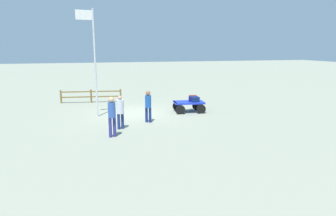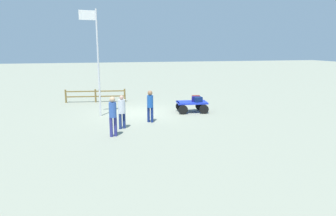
{
  "view_description": "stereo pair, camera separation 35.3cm",
  "coord_description": "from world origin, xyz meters",
  "px_view_note": "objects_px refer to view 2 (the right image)",
  "views": [
    {
      "loc": [
        2.75,
        17.51,
        3.94
      ],
      "look_at": [
        -0.35,
        6.0,
        1.49
      ],
      "focal_mm": 32.14,
      "sensor_mm": 36.0,
      "label": 1
    },
    {
      "loc": [
        2.4,
        17.59,
        3.94
      ],
      "look_at": [
        -0.35,
        6.0,
        1.49
      ],
      "focal_mm": 32.14,
      "sensor_mm": 36.0,
      "label": 2
    }
  ],
  "objects_px": {
    "worker_lead": "(150,104)",
    "flagpole": "(96,56)",
    "suitcase_olive": "(196,99)",
    "worker_trailing": "(122,110)",
    "suitcase_navy": "(196,98)",
    "worker_supervisor": "(113,113)",
    "suitcase_tan": "(198,100)",
    "luggage_cart": "(192,105)"
  },
  "relations": [
    {
      "from": "suitcase_tan",
      "to": "flagpole",
      "type": "xyz_separation_m",
      "value": [
        5.85,
        -0.46,
        2.64
      ]
    },
    {
      "from": "suitcase_olive",
      "to": "worker_supervisor",
      "type": "xyz_separation_m",
      "value": [
        5.22,
        4.01,
        0.26
      ]
    },
    {
      "from": "suitcase_olive",
      "to": "worker_trailing",
      "type": "height_order",
      "value": "worker_trailing"
    },
    {
      "from": "luggage_cart",
      "to": "worker_trailing",
      "type": "relative_size",
      "value": 1.17
    },
    {
      "from": "luggage_cart",
      "to": "worker_trailing",
      "type": "bearing_deg",
      "value": 32.38
    },
    {
      "from": "suitcase_olive",
      "to": "worker_lead",
      "type": "xyz_separation_m",
      "value": [
        3.17,
        1.84,
        0.18
      ]
    },
    {
      "from": "worker_supervisor",
      "to": "worker_lead",
      "type": "bearing_deg",
      "value": -133.43
    },
    {
      "from": "suitcase_tan",
      "to": "flagpole",
      "type": "height_order",
      "value": "flagpole"
    },
    {
      "from": "suitcase_tan",
      "to": "luggage_cart",
      "type": "bearing_deg",
      "value": -35.8
    },
    {
      "from": "suitcase_tan",
      "to": "suitcase_olive",
      "type": "bearing_deg",
      "value": -77.43
    },
    {
      "from": "flagpole",
      "to": "suitcase_tan",
      "type": "bearing_deg",
      "value": 175.53
    },
    {
      "from": "luggage_cart",
      "to": "worker_supervisor",
      "type": "height_order",
      "value": "worker_supervisor"
    },
    {
      "from": "worker_supervisor",
      "to": "flagpole",
      "type": "xyz_separation_m",
      "value": [
        0.58,
        -4.26,
        2.39
      ]
    },
    {
      "from": "suitcase_olive",
      "to": "worker_supervisor",
      "type": "bearing_deg",
      "value": 37.51
    },
    {
      "from": "suitcase_olive",
      "to": "worker_trailing",
      "type": "relative_size",
      "value": 0.38
    },
    {
      "from": "worker_trailing",
      "to": "worker_lead",
      "type": "bearing_deg",
      "value": -149.06
    },
    {
      "from": "worker_trailing",
      "to": "flagpole",
      "type": "distance_m",
      "value": 4.07
    },
    {
      "from": "luggage_cart",
      "to": "worker_supervisor",
      "type": "relative_size",
      "value": 1.07
    },
    {
      "from": "worker_trailing",
      "to": "worker_supervisor",
      "type": "height_order",
      "value": "worker_supervisor"
    },
    {
      "from": "worker_supervisor",
      "to": "luggage_cart",
      "type": "bearing_deg",
      "value": -140.63
    },
    {
      "from": "worker_lead",
      "to": "suitcase_olive",
      "type": "bearing_deg",
      "value": -149.83
    },
    {
      "from": "suitcase_tan",
      "to": "worker_trailing",
      "type": "relative_size",
      "value": 0.3
    },
    {
      "from": "worker_trailing",
      "to": "flagpole",
      "type": "xyz_separation_m",
      "value": [
        1.08,
        -3.02,
        2.5
      ]
    },
    {
      "from": "suitcase_navy",
      "to": "worker_lead",
      "type": "distance_m",
      "value": 3.93
    },
    {
      "from": "luggage_cart",
      "to": "worker_trailing",
      "type": "xyz_separation_m",
      "value": [
        4.43,
        2.81,
        0.49
      ]
    },
    {
      "from": "worker_supervisor",
      "to": "flagpole",
      "type": "height_order",
      "value": "flagpole"
    },
    {
      "from": "suitcase_navy",
      "to": "worker_supervisor",
      "type": "bearing_deg",
      "value": 39.34
    },
    {
      "from": "suitcase_navy",
      "to": "suitcase_tan",
      "type": "bearing_deg",
      "value": 85.4
    },
    {
      "from": "worker_supervisor",
      "to": "flagpole",
      "type": "distance_m",
      "value": 4.91
    },
    {
      "from": "luggage_cart",
      "to": "worker_supervisor",
      "type": "xyz_separation_m",
      "value": [
        4.93,
        4.04,
        0.6
      ]
    },
    {
      "from": "suitcase_navy",
      "to": "worker_supervisor",
      "type": "xyz_separation_m",
      "value": [
        5.31,
        4.35,
        0.25
      ]
    },
    {
      "from": "worker_lead",
      "to": "flagpole",
      "type": "distance_m",
      "value": 4.17
    },
    {
      "from": "luggage_cart",
      "to": "worker_supervisor",
      "type": "bearing_deg",
      "value": 39.37
    },
    {
      "from": "worker_lead",
      "to": "worker_trailing",
      "type": "distance_m",
      "value": 1.81
    },
    {
      "from": "suitcase_tan",
      "to": "worker_lead",
      "type": "bearing_deg",
      "value": 26.95
    },
    {
      "from": "worker_trailing",
      "to": "flagpole",
      "type": "bearing_deg",
      "value": -70.42
    },
    {
      "from": "suitcase_navy",
      "to": "luggage_cart",
      "type": "bearing_deg",
      "value": 38.95
    },
    {
      "from": "suitcase_olive",
      "to": "worker_lead",
      "type": "bearing_deg",
      "value": 30.17
    },
    {
      "from": "worker_trailing",
      "to": "worker_supervisor",
      "type": "xyz_separation_m",
      "value": [
        0.49,
        1.23,
        0.11
      ]
    },
    {
      "from": "suitcase_tan",
      "to": "worker_supervisor",
      "type": "xyz_separation_m",
      "value": [
        5.26,
        3.8,
        0.25
      ]
    },
    {
      "from": "flagpole",
      "to": "suitcase_navy",
      "type": "bearing_deg",
      "value": -179.07
    },
    {
      "from": "worker_lead",
      "to": "worker_supervisor",
      "type": "relative_size",
      "value": 0.94
    }
  ]
}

